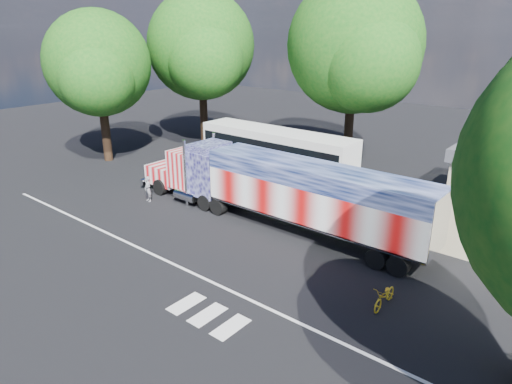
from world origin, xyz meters
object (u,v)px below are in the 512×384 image
Objects in this scene: semi_truck at (277,188)px; tree_nw_a at (202,46)px; tree_w_a at (98,64)px; bicycle at (385,296)px; woman at (148,189)px; coach_bus at (276,154)px; tree_n_mid at (356,46)px.

semi_truck is 20.18m from tree_nw_a.
tree_nw_a reaches higher than tree_w_a.
bicycle is 27.96m from tree_w_a.
tree_nw_a is (-7.61, 12.56, 7.97)m from woman.
woman is at bearing -110.64° from coach_bus.
tree_w_a is (-26.50, 5.21, 7.22)m from bicycle.
woman is 0.14× the size of tree_w_a.
tree_nw_a is (2.42, 8.74, 1.10)m from tree_w_a.
tree_w_a is at bearing 168.33° from bicycle.
bicycle is at bearing 4.16° from woman.
tree_w_a is at bearing -143.39° from tree_n_mid.
woman is 12.74m from tree_w_a.
woman reaches higher than bicycle.
tree_w_a is (-18.45, 1.56, 5.55)m from semi_truck.
bicycle is (13.13, -10.28, -1.36)m from coach_bus.
coach_bus is 15.46m from tree_w_a.
tree_n_mid is 19.59m from tree_w_a.
tree_w_a reaches higher than coach_bus.
semi_truck reaches higher than bicycle.
semi_truck is at bearing 24.04° from woman.
bicycle is 0.13× the size of tree_nw_a.
tree_nw_a reaches higher than bicycle.
semi_truck is 8.35m from coach_bus.
coach_bus is 0.86× the size of tree_n_mid.
bicycle is at bearing -11.13° from tree_w_a.
coach_bus is (-5.07, 6.62, -0.31)m from semi_truck.
coach_bus is 10.04m from tree_n_mid.
tree_n_mid is at bearing 78.93° from woman.
tree_w_a is at bearing -159.25° from coach_bus.
semi_truck is 11.95× the size of woman.
tree_n_mid reaches higher than coach_bus.
coach_bus is 13.49m from tree_nw_a.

